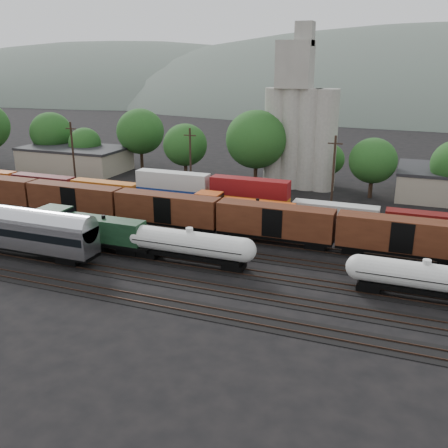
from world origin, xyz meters
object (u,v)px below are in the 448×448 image
(orange_locomotive, at_px, (237,210))
(green_locomotive, at_px, (84,229))
(tank_car_a, at_px, (190,244))
(grain_silo, at_px, (299,127))
(passenger_coach, at_px, (1,225))

(orange_locomotive, bearing_deg, green_locomotive, -135.15)
(tank_car_a, bearing_deg, green_locomotive, 180.00)
(orange_locomotive, xyz_separation_m, grain_silo, (2.55, 26.00, 8.77))
(tank_car_a, bearing_deg, passenger_coach, -167.67)
(green_locomotive, bearing_deg, tank_car_a, -0.00)
(passenger_coach, bearing_deg, orange_locomotive, 40.57)
(green_locomotive, relative_size, passenger_coach, 0.67)
(orange_locomotive, bearing_deg, passenger_coach, -139.43)
(tank_car_a, xyz_separation_m, orange_locomotive, (0.50, 15.00, -0.03))
(green_locomotive, relative_size, orange_locomotive, 1.00)
(grain_silo, bearing_deg, green_locomotive, -113.26)
(green_locomotive, bearing_deg, orange_locomotive, 44.85)
(tank_car_a, relative_size, grain_silo, 0.55)
(green_locomotive, xyz_separation_m, orange_locomotive, (15.08, 15.00, -0.15))
(orange_locomotive, bearing_deg, tank_car_a, -91.89)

